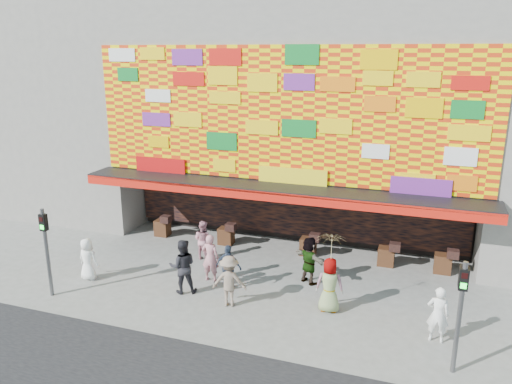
# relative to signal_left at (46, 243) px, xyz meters

# --- Properties ---
(ground) EXTENTS (90.00, 90.00, 0.00)m
(ground) POSITION_rel_signal_left_xyz_m (6.20, 1.50, -1.86)
(ground) COLOR slate
(ground) RESTS_ON ground
(shop_building) EXTENTS (15.20, 9.40, 10.00)m
(shop_building) POSITION_rel_signal_left_xyz_m (6.20, 9.68, 3.37)
(shop_building) COLOR gray
(shop_building) RESTS_ON ground
(neighbor_left) EXTENTS (11.00, 8.00, 12.00)m
(neighbor_left) POSITION_rel_signal_left_xyz_m (-6.80, 9.50, 4.14)
(neighbor_left) COLOR gray
(neighbor_left) RESTS_ON ground
(signal_left) EXTENTS (0.22, 0.20, 3.00)m
(signal_left) POSITION_rel_signal_left_xyz_m (0.00, 0.00, 0.00)
(signal_left) COLOR #59595B
(signal_left) RESTS_ON ground
(signal_right) EXTENTS (0.22, 0.20, 3.00)m
(signal_right) POSITION_rel_signal_left_xyz_m (12.40, 0.00, 0.00)
(signal_right) COLOR #59595B
(signal_right) RESTS_ON ground
(ped_a) EXTENTS (0.76, 0.52, 1.52)m
(ped_a) POSITION_rel_signal_left_xyz_m (0.40, 1.42, -1.10)
(ped_a) COLOR white
(ped_a) RESTS_ON ground
(ped_b) EXTENTS (0.65, 0.45, 1.71)m
(ped_b) POSITION_rel_signal_left_xyz_m (4.51, 2.75, -1.01)
(ped_b) COLOR #C07C87
(ped_b) RESTS_ON ground
(ped_c) EXTENTS (1.12, 1.02, 1.86)m
(ped_c) POSITION_rel_signal_left_xyz_m (4.01, 1.64, -0.93)
(ped_c) COLOR black
(ped_c) RESTS_ON ground
(ped_d) EXTENTS (1.18, 0.83, 1.67)m
(ped_d) POSITION_rel_signal_left_xyz_m (5.80, 1.32, -1.03)
(ped_d) COLOR gray
(ped_d) RESTS_ON ground
(ped_e) EXTENTS (0.93, 0.40, 1.57)m
(ped_e) POSITION_rel_signal_left_xyz_m (5.35, 2.36, -1.08)
(ped_e) COLOR #2F3B52
(ped_e) RESTS_ON ground
(ped_f) EXTENTS (1.59, 1.24, 1.68)m
(ped_f) POSITION_rel_signal_left_xyz_m (7.80, 3.71, -1.02)
(ped_f) COLOR gray
(ped_f) RESTS_ON ground
(ped_g) EXTENTS (0.92, 0.65, 1.75)m
(ped_g) POSITION_rel_signal_left_xyz_m (8.84, 1.99, -0.99)
(ped_g) COLOR gray
(ped_g) RESTS_ON ground
(ped_h) EXTENTS (0.62, 0.42, 1.64)m
(ped_h) POSITION_rel_signal_left_xyz_m (11.98, 1.32, -1.04)
(ped_h) COLOR white
(ped_h) RESTS_ON ground
(ped_i) EXTENTS (0.85, 0.72, 1.54)m
(ped_i) POSITION_rel_signal_left_xyz_m (3.44, 4.41, -1.09)
(ped_i) COLOR #C6808F
(ped_i) RESTS_ON ground
(parasol) EXTENTS (1.15, 1.16, 1.77)m
(parasol) POSITION_rel_signal_left_xyz_m (8.84, 1.99, 0.25)
(parasol) COLOR #D5C486
(parasol) RESTS_ON ground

